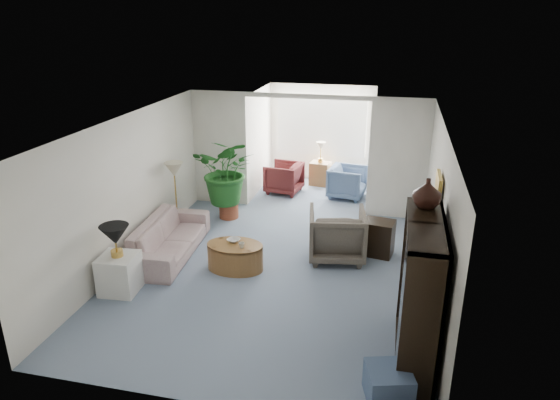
% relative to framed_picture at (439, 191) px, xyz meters
% --- Properties ---
extents(floor, '(6.00, 6.00, 0.00)m').
position_rel_framed_picture_xyz_m(floor, '(-2.46, 0.10, -1.70)').
color(floor, gray).
rests_on(floor, ground).
extents(sunroom_floor, '(2.60, 2.60, 0.00)m').
position_rel_framed_picture_xyz_m(sunroom_floor, '(-2.46, 4.20, -1.70)').
color(sunroom_floor, gray).
rests_on(sunroom_floor, ground).
extents(back_pier_left, '(1.20, 0.12, 2.50)m').
position_rel_framed_picture_xyz_m(back_pier_left, '(-4.36, 3.10, -0.45)').
color(back_pier_left, white).
rests_on(back_pier_left, ground).
extents(back_pier_right, '(1.20, 0.12, 2.50)m').
position_rel_framed_picture_xyz_m(back_pier_right, '(-0.56, 3.10, -0.45)').
color(back_pier_right, white).
rests_on(back_pier_right, ground).
extents(back_header, '(2.60, 0.12, 0.10)m').
position_rel_framed_picture_xyz_m(back_header, '(-2.46, 3.10, 0.75)').
color(back_header, white).
rests_on(back_header, back_pier_left).
extents(window_pane, '(2.20, 0.02, 1.50)m').
position_rel_framed_picture_xyz_m(window_pane, '(-2.46, 5.28, -0.30)').
color(window_pane, white).
extents(window_blinds, '(2.20, 0.02, 1.50)m').
position_rel_framed_picture_xyz_m(window_blinds, '(-2.46, 5.25, -0.30)').
color(window_blinds, white).
extents(framed_picture, '(0.04, 0.50, 0.40)m').
position_rel_framed_picture_xyz_m(framed_picture, '(0.00, 0.00, 0.00)').
color(framed_picture, beige).
extents(sofa, '(1.00, 2.23, 0.64)m').
position_rel_framed_picture_xyz_m(sofa, '(-4.41, 0.44, -1.38)').
color(sofa, '#B8AC9B').
rests_on(sofa, ground).
extents(end_table, '(0.58, 0.58, 0.60)m').
position_rel_framed_picture_xyz_m(end_table, '(-4.61, -0.91, -1.40)').
color(end_table, white).
rests_on(end_table, ground).
extents(table_lamp, '(0.44, 0.44, 0.30)m').
position_rel_framed_picture_xyz_m(table_lamp, '(-4.61, -0.91, -0.75)').
color(table_lamp, black).
rests_on(table_lamp, end_table).
extents(floor_lamp, '(0.36, 0.36, 0.28)m').
position_rel_framed_picture_xyz_m(floor_lamp, '(-4.70, 1.45, -0.45)').
color(floor_lamp, beige).
rests_on(floor_lamp, ground).
extents(coffee_table, '(1.21, 1.21, 0.45)m').
position_rel_framed_picture_xyz_m(coffee_table, '(-3.11, 0.18, -1.47)').
color(coffee_table, brown).
rests_on(coffee_table, ground).
extents(coffee_bowl, '(0.26, 0.26, 0.05)m').
position_rel_framed_picture_xyz_m(coffee_bowl, '(-3.16, 0.28, -1.22)').
color(coffee_bowl, beige).
rests_on(coffee_bowl, coffee_table).
extents(coffee_cup, '(0.13, 0.13, 0.09)m').
position_rel_framed_picture_xyz_m(coffee_cup, '(-2.96, 0.08, -1.20)').
color(coffee_cup, beige).
rests_on(coffee_cup, coffee_table).
extents(wingback_chair, '(1.10, 1.12, 0.89)m').
position_rel_framed_picture_xyz_m(wingback_chair, '(-1.51, 0.98, -1.26)').
color(wingback_chair, '#635B4E').
rests_on(wingback_chair, ground).
extents(side_table_dark, '(0.59, 0.51, 0.63)m').
position_rel_framed_picture_xyz_m(side_table_dark, '(-0.81, 1.28, -1.38)').
color(side_table_dark, black).
rests_on(side_table_dark, ground).
extents(entertainment_cabinet, '(0.44, 1.64, 1.83)m').
position_rel_framed_picture_xyz_m(entertainment_cabinet, '(-0.23, -1.52, -0.79)').
color(entertainment_cabinet, black).
rests_on(entertainment_cabinet, ground).
extents(cabinet_urn, '(0.35, 0.35, 0.37)m').
position_rel_framed_picture_xyz_m(cabinet_urn, '(-0.23, -1.02, 0.31)').
color(cabinet_urn, black).
rests_on(cabinet_urn, entertainment_cabinet).
extents(ottoman, '(0.59, 0.59, 0.39)m').
position_rel_framed_picture_xyz_m(ottoman, '(-0.52, -2.35, -1.51)').
color(ottoman, slate).
rests_on(ottoman, ground).
extents(plant_pot, '(0.40, 0.40, 0.32)m').
position_rel_framed_picture_xyz_m(plant_pot, '(-3.93, 2.31, -1.54)').
color(plant_pot, brown).
rests_on(plant_pot, ground).
extents(house_plant, '(1.27, 1.10, 1.41)m').
position_rel_framed_picture_xyz_m(house_plant, '(-3.93, 2.31, -0.68)').
color(house_plant, '#1F5B1F').
rests_on(house_plant, plant_pot).
extents(sunroom_chair_blue, '(0.91, 0.89, 0.73)m').
position_rel_framed_picture_xyz_m(sunroom_chair_blue, '(-1.65, 4.09, -1.33)').
color(sunroom_chair_blue, slate).
rests_on(sunroom_chair_blue, ground).
extents(sunroom_chair_maroon, '(0.90, 0.88, 0.72)m').
position_rel_framed_picture_xyz_m(sunroom_chair_maroon, '(-3.15, 4.09, -1.34)').
color(sunroom_chair_maroon, '#591E1E').
rests_on(sunroom_chair_maroon, ground).
extents(sunroom_table, '(0.52, 0.43, 0.58)m').
position_rel_framed_picture_xyz_m(sunroom_table, '(-2.40, 4.84, -1.41)').
color(sunroom_table, brown).
rests_on(sunroom_table, ground).
extents(shelf_clutter, '(0.30, 1.19, 1.06)m').
position_rel_framed_picture_xyz_m(shelf_clutter, '(-0.28, -1.57, -0.61)').
color(shelf_clutter, '#32302D').
rests_on(shelf_clutter, entertainment_cabinet).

